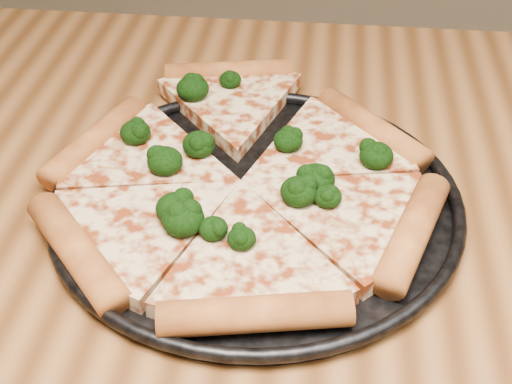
# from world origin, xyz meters

# --- Properties ---
(dining_table) EXTENTS (1.20, 0.90, 0.75)m
(dining_table) POSITION_xyz_m (0.00, 0.00, 0.66)
(dining_table) COLOR brown
(dining_table) RESTS_ON ground
(pizza_pan) EXTENTS (0.34, 0.34, 0.02)m
(pizza_pan) POSITION_xyz_m (-0.10, 0.08, 0.76)
(pizza_pan) COLOR black
(pizza_pan) RESTS_ON dining_table
(pizza) EXTENTS (0.34, 0.38, 0.03)m
(pizza) POSITION_xyz_m (-0.12, 0.10, 0.77)
(pizza) COLOR #E0BE89
(pizza) RESTS_ON pizza_pan
(broccoli_florets) EXTENTS (0.24, 0.26, 0.02)m
(broccoli_florets) POSITION_xyz_m (-0.12, 0.10, 0.78)
(broccoli_florets) COLOR black
(broccoli_florets) RESTS_ON pizza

